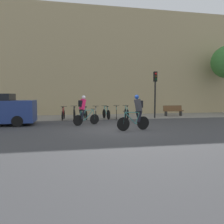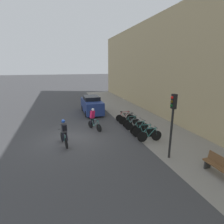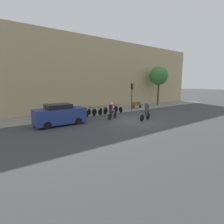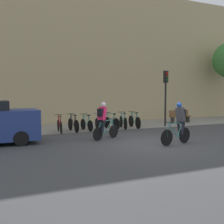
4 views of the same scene
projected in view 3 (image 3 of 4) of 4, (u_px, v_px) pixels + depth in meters
The scene contains 16 objects.
ground at pixel (136, 121), 17.04m from camera, with size 200.00×200.00×0.00m, color #3D3D3F.
kerb_strip at pixel (99, 112), 22.39m from camera, with size 44.00×4.50×0.01m, color gray.
building_facade at pixel (88, 74), 23.61m from camera, with size 44.00×0.60×9.79m, color tan.
cyclist_pink at pixel (112, 110), 17.47m from camera, with size 1.58×0.79×1.75m.
cyclist_grey at pixel (146, 111), 17.12m from camera, with size 1.77×0.58×1.78m.
parked_bike_0 at pixel (85, 113), 19.34m from camera, with size 0.46×1.64×0.95m.
parked_bike_1 at pixel (92, 112), 19.79m from camera, with size 0.46×1.73×0.99m.
parked_bike_2 at pixel (97, 111), 20.26m from camera, with size 0.46×1.61×0.95m.
parked_bike_3 at pixel (103, 111), 20.72m from camera, with size 0.46×1.67×0.96m.
parked_bike_4 at pixel (108, 110), 21.18m from camera, with size 0.46×1.67×0.98m.
parked_bike_5 at pixel (113, 109), 21.63m from camera, with size 0.51×1.71×0.99m.
parked_bike_6 at pixel (118, 109), 22.09m from camera, with size 0.46×1.74×0.99m.
traffic_light_pole at pixel (132, 92), 23.07m from camera, with size 0.26×0.30×3.57m.
bench at pixel (137, 105), 25.65m from camera, with size 1.69×0.44×0.89m.
parked_car at pixel (60, 115), 15.20m from camera, with size 4.30×1.84×1.85m.
street_tree_0 at pixel (159, 76), 28.92m from camera, with size 3.00×3.00×6.34m.
Camera 3 is at (-11.82, -11.99, 3.62)m, focal length 28.00 mm.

